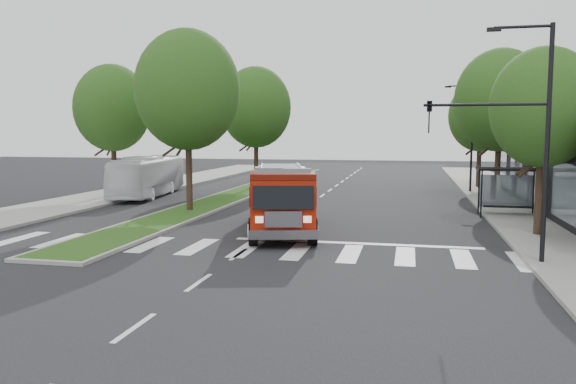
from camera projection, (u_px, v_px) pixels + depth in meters
name	position (u px, v px, depth m)	size (l,w,h in m)	color
ground	(266.00, 235.00, 24.53)	(140.00, 140.00, 0.00)	black
sidewalk_right	(525.00, 211.00, 31.58)	(5.00, 80.00, 0.15)	gray
sidewalk_left	(93.00, 199.00, 37.31)	(5.00, 80.00, 0.15)	gray
median	(249.00, 190.00, 43.28)	(3.00, 50.00, 0.15)	gray
bus_shelter	(508.00, 179.00, 29.85)	(3.20, 1.60, 2.61)	black
tree_right_near	(543.00, 108.00, 23.45)	(4.40, 4.40, 8.05)	black
tree_right_mid	(500.00, 100.00, 35.01)	(5.60, 5.60, 9.72)	black
tree_right_far	(480.00, 116.00, 44.80)	(5.00, 5.00, 8.73)	black
tree_median_near	(188.00, 90.00, 30.92)	(5.80, 5.80, 10.16)	black
tree_median_far	(256.00, 107.00, 44.55)	(5.60, 5.60, 9.72)	black
tree_left_mid	(112.00, 108.00, 38.51)	(5.20, 5.20, 9.16)	black
streetlight_right_near	(519.00, 127.00, 18.60)	(4.08, 0.22, 8.00)	black
streetlight_right_far	(470.00, 133.00, 41.30)	(2.11, 0.20, 8.00)	black
fire_engine	(281.00, 199.00, 25.54)	(4.67, 9.17, 3.05)	#5E0F05
city_bus	(148.00, 176.00, 39.65)	(2.39, 10.23, 2.85)	silver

